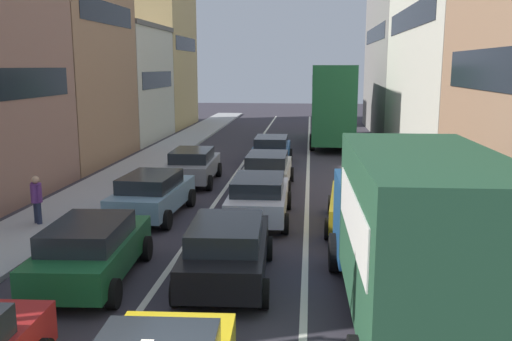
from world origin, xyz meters
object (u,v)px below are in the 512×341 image
at_px(sedan_left_lane_fourth, 193,165).
at_px(sedan_right_lane_behind_truck, 360,203).
at_px(wagon_left_lane_second, 91,249).
at_px(hatchback_centre_lane_third, 259,197).
at_px(sedan_centre_lane_fifth, 271,150).
at_px(pedestrian_near_kerb, 37,198).
at_px(removalist_box_truck, 412,230).
at_px(sedan_centre_lane_second, 227,249).
at_px(coupe_centre_lane_fourth, 267,170).
at_px(bus_mid_queue_primary, 333,100).
at_px(sedan_left_lane_third, 152,194).

distance_m(sedan_left_lane_fourth, sedan_right_lane_behind_truck, 8.97).
xyz_separation_m(wagon_left_lane_second, hatchback_centre_lane_third, (3.40, 5.60, 0.00)).
bearing_deg(sedan_centre_lane_fifth, hatchback_centre_lane_third, -178.59).
height_order(wagon_left_lane_second, pedestrian_near_kerb, pedestrian_near_kerb).
height_order(sedan_centre_lane_fifth, pedestrian_near_kerb, pedestrian_near_kerb).
bearing_deg(sedan_right_lane_behind_truck, hatchback_centre_lane_third, 85.67).
bearing_deg(removalist_box_truck, sedan_centre_lane_second, 61.04).
relative_size(wagon_left_lane_second, hatchback_centre_lane_third, 1.02).
bearing_deg(sedan_centre_lane_second, coupe_centre_lane_fourth, -3.54).
bearing_deg(sedan_centre_lane_second, sedan_centre_lane_fifth, -2.38).
xyz_separation_m(sedan_centre_lane_second, coupe_centre_lane_fourth, (0.16, 10.12, 0.00)).
bearing_deg(wagon_left_lane_second, sedan_right_lane_behind_truck, -55.68).
bearing_deg(pedestrian_near_kerb, bus_mid_queue_primary, -167.82).
distance_m(wagon_left_lane_second, coupe_centre_lane_fourth, 10.96).
distance_m(sedan_left_lane_third, bus_mid_queue_primary, 19.86).
distance_m(bus_mid_queue_primary, pedestrian_near_kerb, 22.58).
distance_m(hatchback_centre_lane_third, sedan_right_lane_behind_truck, 3.26).
xyz_separation_m(removalist_box_truck, sedan_centre_lane_fifth, (-3.89, 17.63, -1.18)).
bearing_deg(bus_mid_queue_primary, sedan_right_lane_behind_truck, -178.07).
bearing_deg(coupe_centre_lane_fourth, sedan_centre_lane_fifth, 2.78).
height_order(removalist_box_truck, pedestrian_near_kerb, removalist_box_truck).
relative_size(removalist_box_truck, sedan_left_lane_fourth, 1.78).
xyz_separation_m(sedan_left_lane_fourth, sedan_right_lane_behind_truck, (6.62, -6.06, 0.00)).
height_order(sedan_left_lane_third, sedan_centre_lane_fifth, same).
relative_size(hatchback_centre_lane_third, bus_mid_queue_primary, 0.41).
bearing_deg(bus_mid_queue_primary, sedan_left_lane_fourth, 155.18).
xyz_separation_m(hatchback_centre_lane_third, pedestrian_near_kerb, (-6.82, -1.50, 0.15)).
bearing_deg(sedan_right_lane_behind_truck, sedan_centre_lane_second, 147.89).
xyz_separation_m(sedan_centre_lane_fifth, pedestrian_near_kerb, (-6.50, -11.85, 0.15)).
height_order(sedan_left_lane_third, sedan_right_lane_behind_truck, same).
bearing_deg(hatchback_centre_lane_third, sedan_centre_lane_second, 176.67).
height_order(sedan_right_lane_behind_truck, pedestrian_near_kerb, pedestrian_near_kerb).
height_order(hatchback_centre_lane_third, pedestrian_near_kerb, pedestrian_near_kerb).
bearing_deg(sedan_left_lane_third, coupe_centre_lane_fourth, -33.92).
xyz_separation_m(sedan_centre_lane_second, sedan_centre_lane_fifth, (-0.07, 15.62, 0.00)).
relative_size(sedan_left_lane_third, sedan_centre_lane_fifth, 1.02).
relative_size(removalist_box_truck, sedan_centre_lane_fifth, 1.80).
height_order(coupe_centre_lane_fourth, sedan_right_lane_behind_truck, same).
bearing_deg(sedan_centre_lane_fifth, sedan_left_lane_third, 161.88).
bearing_deg(removalist_box_truck, sedan_centre_lane_fifth, 11.18).
relative_size(hatchback_centre_lane_third, pedestrian_near_kerb, 2.60).
bearing_deg(coupe_centre_lane_fourth, sedan_left_lane_fourth, 77.53).
bearing_deg(wagon_left_lane_second, bus_mid_queue_primary, -18.44).
relative_size(sedan_left_lane_third, bus_mid_queue_primary, 0.41).
xyz_separation_m(wagon_left_lane_second, bus_mid_queue_primary, (6.51, 24.29, 2.03)).
xyz_separation_m(sedan_right_lane_behind_truck, bus_mid_queue_primary, (-0.13, 19.15, 2.03)).
relative_size(sedan_left_lane_fourth, sedan_right_lane_behind_truck, 0.99).
bearing_deg(bus_mid_queue_primary, pedestrian_near_kerb, 155.37).
distance_m(hatchback_centre_lane_third, sedan_left_lane_fourth, 6.54).
relative_size(removalist_box_truck, bus_mid_queue_primary, 0.73).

